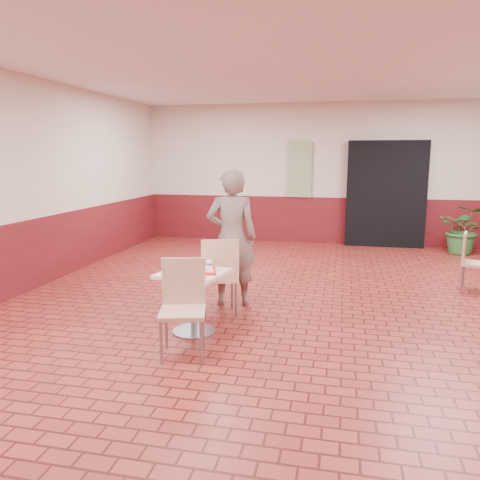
% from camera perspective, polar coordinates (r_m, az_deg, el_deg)
% --- Properties ---
extents(room_shell, '(8.01, 10.01, 3.01)m').
position_cam_1_polar(room_shell, '(5.29, 8.85, 5.85)').
color(room_shell, maroon).
rests_on(room_shell, ground).
extents(wainscot_band, '(8.00, 10.00, 1.00)m').
position_cam_1_polar(wainscot_band, '(5.46, 8.56, -4.67)').
color(wainscot_band, '#571015').
rests_on(wainscot_band, ground).
extents(corridor_doorway, '(1.60, 0.22, 2.20)m').
position_cam_1_polar(corridor_doorway, '(10.22, 17.35, 5.35)').
color(corridor_doorway, black).
rests_on(corridor_doorway, ground).
extents(promo_poster, '(0.50, 0.03, 1.20)m').
position_cam_1_polar(promo_poster, '(10.26, 7.30, 8.55)').
color(promo_poster, gray).
rests_on(promo_poster, wainscot_band).
extents(main_table, '(0.64, 0.64, 0.68)m').
position_cam_1_polar(main_table, '(5.06, -5.69, -6.30)').
color(main_table, beige).
rests_on(main_table, ground).
extents(chair_main_front, '(0.52, 0.52, 0.92)m').
position_cam_1_polar(chair_main_front, '(4.55, -6.96, -7.50)').
color(chair_main_front, tan).
rests_on(chair_main_front, ground).
extents(chair_main_back, '(0.56, 0.56, 0.95)m').
position_cam_1_polar(chair_main_back, '(5.57, -2.55, -3.97)').
color(chair_main_back, '#D9A682').
rests_on(chair_main_back, ground).
extents(customer, '(0.71, 0.55, 1.74)m').
position_cam_1_polar(customer, '(5.91, -1.02, 0.26)').
color(customer, '#736359').
rests_on(customer, ground).
extents(serving_tray, '(0.47, 0.37, 0.03)m').
position_cam_1_polar(serving_tray, '(5.00, -5.73, -3.70)').
color(serving_tray, red).
rests_on(serving_tray, main_table).
extents(ring_donut, '(0.13, 0.13, 0.04)m').
position_cam_1_polar(ring_donut, '(5.09, -6.43, -3.07)').
color(ring_donut, '#E6CA53').
rests_on(ring_donut, serving_tray).
extents(long_john_donut, '(0.14, 0.09, 0.04)m').
position_cam_1_polar(long_john_donut, '(4.95, -5.21, -3.43)').
color(long_john_donut, '#C56A39').
rests_on(long_john_donut, serving_tray).
extents(paper_cup, '(0.07, 0.07, 0.08)m').
position_cam_1_polar(paper_cup, '(5.01, -3.78, -2.96)').
color(paper_cup, white).
rests_on(paper_cup, serving_tray).
extents(chair_second_left, '(0.47, 0.47, 0.83)m').
position_cam_1_polar(chair_second_left, '(7.36, 26.37, -2.05)').
color(chair_second_left, tan).
rests_on(chair_second_left, ground).
extents(potted_plant, '(1.09, 1.02, 0.97)m').
position_cam_1_polar(potted_plant, '(10.04, 25.65, 1.17)').
color(potted_plant, '#2C6F33').
rests_on(potted_plant, ground).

